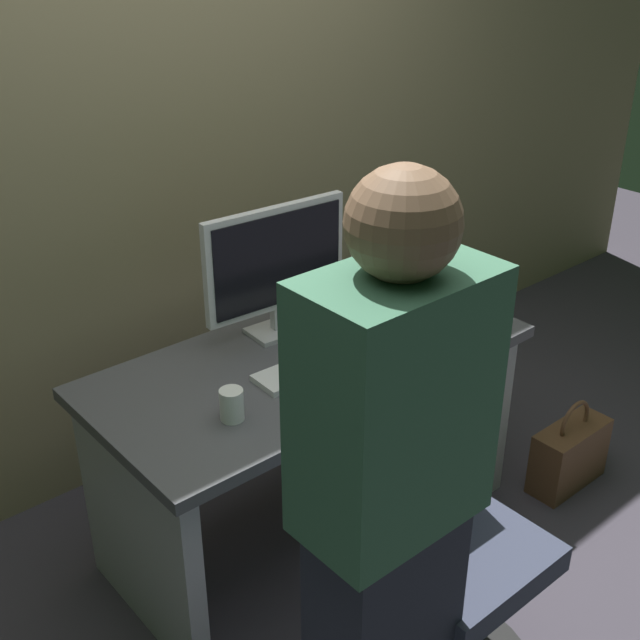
% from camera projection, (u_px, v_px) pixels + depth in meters
% --- Properties ---
extents(ground_plane, '(9.00, 9.00, 0.00)m').
position_uv_depth(ground_plane, '(311.00, 525.00, 2.99)').
color(ground_plane, '#3D3842').
extents(wall_back, '(6.40, 0.10, 3.00)m').
position_uv_depth(wall_back, '(161.00, 77.00, 2.86)').
color(wall_back, '#8C7F5B').
rests_on(wall_back, ground).
extents(desk, '(1.47, 0.71, 0.72)m').
position_uv_depth(desk, '(311.00, 411.00, 2.77)').
color(desk, '#4C4C51').
rests_on(desk, ground).
extents(office_chair, '(0.52, 0.52, 0.94)m').
position_uv_depth(office_chair, '(439.00, 550.00, 2.27)').
color(office_chair, black).
rests_on(office_chair, ground).
extents(person_at_desk, '(0.40, 0.24, 1.64)m').
position_uv_depth(person_at_desk, '(389.00, 520.00, 1.77)').
color(person_at_desk, '#262838').
rests_on(person_at_desk, ground).
extents(monitor, '(0.54, 0.15, 0.46)m').
position_uv_depth(monitor, '(276.00, 264.00, 2.70)').
color(monitor, silver).
rests_on(monitor, desk).
extents(keyboard, '(0.43, 0.14, 0.02)m').
position_uv_depth(keyboard, '(316.00, 364.00, 2.59)').
color(keyboard, white).
rests_on(keyboard, desk).
extents(mouse, '(0.06, 0.10, 0.03)m').
position_uv_depth(mouse, '(384.00, 337.00, 2.75)').
color(mouse, white).
rests_on(mouse, desk).
extents(cup_near_keyboard, '(0.07, 0.07, 0.10)m').
position_uv_depth(cup_near_keyboard, '(232.00, 405.00, 2.31)').
color(cup_near_keyboard, white).
rests_on(cup_near_keyboard, desk).
extents(book_stack, '(0.23, 0.20, 0.18)m').
position_uv_depth(book_stack, '(403.00, 288.00, 2.94)').
color(book_stack, '#338C59').
rests_on(book_stack, desk).
extents(cell_phone, '(0.12, 0.16, 0.01)m').
position_uv_depth(cell_phone, '(444.00, 328.00, 2.83)').
color(cell_phone, black).
rests_on(cell_phone, desk).
extents(handbag, '(0.34, 0.14, 0.38)m').
position_uv_depth(handbag, '(569.00, 454.00, 3.15)').
color(handbag, brown).
rests_on(handbag, ground).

